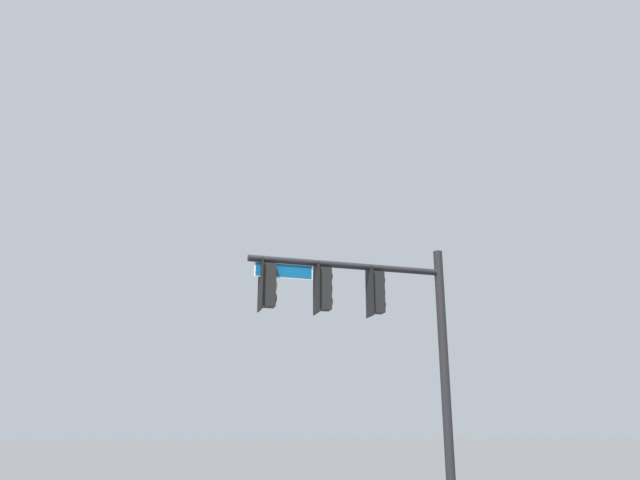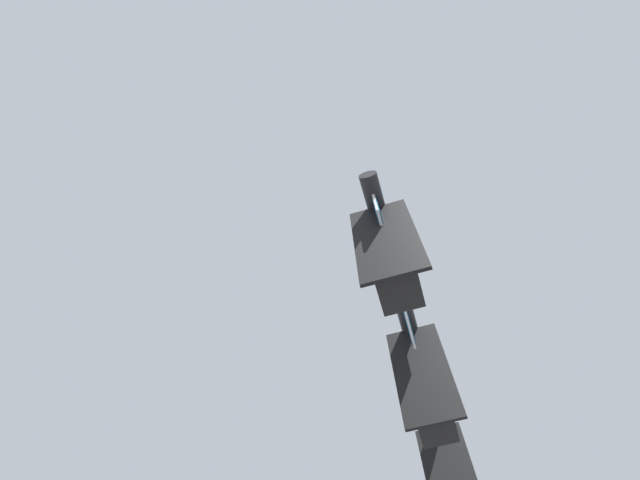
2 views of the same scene
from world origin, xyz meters
TOP-DOWN VIEW (x-y plane):
  - signal_pole_near at (-3.85, -6.62)m, footprint 5.39×0.82m

SIDE VIEW (x-z plane):
  - signal_pole_near at x=-3.85m, z-range 1.34..7.78m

